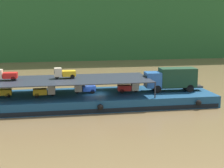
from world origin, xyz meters
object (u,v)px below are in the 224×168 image
at_px(mini_truck_lower_stern, 0,92).
at_px(mini_truck_lower_aft, 45,91).
at_px(covered_lorry, 172,79).
at_px(mini_truck_upper_stern, 6,75).
at_px(mini_truck_upper_mid, 65,73).
at_px(cargo_barge, 95,99).
at_px(mini_truck_lower_mid, 85,88).
at_px(mini_truck_lower_fore, 128,87).

height_order(mini_truck_lower_stern, mini_truck_lower_aft, same).
bearing_deg(covered_lorry, mini_truck_upper_stern, 178.35).
xyz_separation_m(mini_truck_lower_stern, mini_truck_upper_stern, (0.75, 0.45, 2.00)).
bearing_deg(mini_truck_upper_mid, mini_truck_lower_stern, -175.07).
bearing_deg(mini_truck_upper_mid, cargo_barge, -11.84).
height_order(cargo_barge, mini_truck_lower_mid, mini_truck_lower_mid).
relative_size(covered_lorry, mini_truck_upper_stern, 2.85).
height_order(cargo_barge, mini_truck_lower_aft, mini_truck_lower_aft).
relative_size(mini_truck_lower_stern, mini_truck_lower_fore, 1.00).
bearing_deg(mini_truck_lower_stern, mini_truck_upper_mid, 4.93).
relative_size(mini_truck_lower_mid, mini_truck_lower_fore, 0.99).
bearing_deg(cargo_barge, mini_truck_lower_mid, 154.60).
bearing_deg(mini_truck_upper_stern, cargo_barge, -2.88).
xyz_separation_m(mini_truck_lower_aft, mini_truck_upper_mid, (2.59, 1.27, 2.00)).
relative_size(mini_truck_lower_fore, mini_truck_upper_mid, 1.01).
distance_m(mini_truck_lower_aft, mini_truck_upper_stern, 5.20).
xyz_separation_m(mini_truck_lower_stern, mini_truck_lower_mid, (10.57, 0.51, 0.00)).
distance_m(mini_truck_lower_aft, mini_truck_lower_mid, 5.24).
height_order(covered_lorry, mini_truck_lower_aft, covered_lorry).
xyz_separation_m(cargo_barge, covered_lorry, (10.36, -0.06, 2.45)).
height_order(covered_lorry, mini_truck_lower_fore, covered_lorry).
bearing_deg(mini_truck_upper_stern, mini_truck_lower_stern, -149.30).
bearing_deg(mini_truck_lower_fore, mini_truck_upper_mid, 174.54).
bearing_deg(mini_truck_lower_fore, covered_lorry, -0.72).
bearing_deg(mini_truck_lower_fore, mini_truck_lower_aft, -177.46).
bearing_deg(mini_truck_lower_mid, covered_lorry, -3.33).
distance_m(mini_truck_lower_aft, mini_truck_lower_fore, 10.87).
height_order(mini_truck_lower_stern, mini_truck_upper_stern, mini_truck_upper_stern).
xyz_separation_m(mini_truck_lower_aft, mini_truck_lower_mid, (5.13, 1.09, 0.00)).
bearing_deg(mini_truck_upper_stern, mini_truck_lower_mid, 0.34).
relative_size(mini_truck_lower_stern, mini_truck_lower_mid, 1.01).
distance_m(covered_lorry, mini_truck_lower_mid, 11.73).
bearing_deg(mini_truck_lower_mid, mini_truck_upper_stern, -179.66).
xyz_separation_m(cargo_barge, mini_truck_upper_mid, (-3.84, 0.81, 3.44)).
height_order(covered_lorry, mini_truck_lower_mid, covered_lorry).
bearing_deg(covered_lorry, mini_truck_lower_aft, -178.61).
bearing_deg(mini_truck_upper_stern, mini_truck_lower_aft, -12.34).
xyz_separation_m(covered_lorry, mini_truck_lower_stern, (-22.24, 0.17, -1.00)).
bearing_deg(covered_lorry, mini_truck_lower_fore, 179.28).
bearing_deg(mini_truck_lower_aft, mini_truck_lower_stern, 173.93).
xyz_separation_m(covered_lorry, mini_truck_upper_stern, (-21.48, 0.62, 1.00)).
relative_size(covered_lorry, mini_truck_lower_aft, 2.86).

